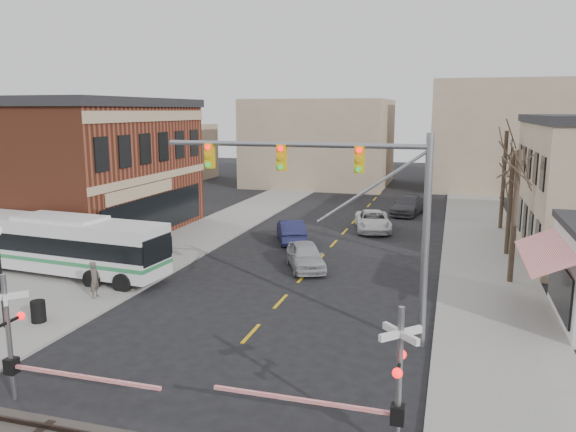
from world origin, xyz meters
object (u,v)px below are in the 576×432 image
object	(u,v)px
car_a	(305,256)
car_d	(408,205)
transit_bus	(62,244)
car_b	(291,231)
pedestrian_far	(74,260)
rr_crossing_east	(382,381)
trash_bin	(38,311)
car_c	(373,221)
traffic_signal_mast	(350,192)
rr_crossing_west	(21,341)
pedestrian_near	(95,280)

from	to	relation	value
car_a	car_d	world-z (taller)	car_d
transit_bus	car_b	distance (m)	14.62
car_b	pedestrian_far	bearing A→B (deg)	30.70
transit_bus	rr_crossing_east	xyz separation A→B (m)	(18.36, -11.06, 0.21)
trash_bin	car_c	world-z (taller)	car_c
car_b	car_c	world-z (taller)	car_b
transit_bus	traffic_signal_mast	xyz separation A→B (m)	(16.17, -3.95, 4.00)
transit_bus	pedestrian_far	world-z (taller)	transit_bus
rr_crossing_west	car_a	size ratio (longest dim) A/B	1.26
traffic_signal_mast	car_d	xyz separation A→B (m)	(0.13, 27.70, -4.99)
traffic_signal_mast	car_b	distance (m)	17.12
rr_crossing_west	pedestrian_near	bearing A→B (deg)	112.58
car_a	car_c	size ratio (longest dim) A/B	0.85
car_b	pedestrian_near	xyz separation A→B (m)	(-5.54, -13.91, 0.21)
traffic_signal_mast	car_a	distance (m)	11.00
rr_crossing_east	car_d	size ratio (longest dim) A/B	1.06
car_d	pedestrian_near	world-z (taller)	pedestrian_near
trash_bin	car_a	size ratio (longest dim) A/B	0.20
trash_bin	pedestrian_near	size ratio (longest dim) A/B	0.53
traffic_signal_mast	car_d	world-z (taller)	traffic_signal_mast
rr_crossing_west	pedestrian_far	distance (m)	13.10
car_d	pedestrian_near	size ratio (longest dim) A/B	3.06
transit_bus	car_d	size ratio (longest dim) A/B	2.32
car_c	pedestrian_near	xyz separation A→B (m)	(-10.35, -19.11, 0.25)
car_b	pedestrian_near	distance (m)	14.98
transit_bus	car_a	xyz separation A→B (m)	(12.13, 4.98, -1.00)
car_d	traffic_signal_mast	bearing A→B (deg)	-79.06
pedestrian_near	pedestrian_far	distance (m)	3.98
traffic_signal_mast	rr_crossing_west	xyz separation A→B (m)	(-8.56, -7.63, -3.79)
car_c	car_d	bearing A→B (deg)	63.04
pedestrian_far	car_a	bearing A→B (deg)	-11.76
trash_bin	car_b	xyz separation A→B (m)	(5.92, 17.27, 0.20)
transit_bus	car_a	bearing A→B (deg)	22.33
car_a	pedestrian_far	world-z (taller)	pedestrian_far
rr_crossing_west	rr_crossing_east	world-z (taller)	same
transit_bus	car_b	bearing A→B (deg)	49.14
rr_crossing_west	pedestrian_near	world-z (taller)	rr_crossing_west
car_b	pedestrian_far	world-z (taller)	pedestrian_far
traffic_signal_mast	car_d	size ratio (longest dim) A/B	1.96
rr_crossing_east	car_b	distance (m)	23.81
car_b	traffic_signal_mast	bearing A→B (deg)	91.71
car_a	car_c	bearing A→B (deg)	54.74
traffic_signal_mast	car_a	xyz separation A→B (m)	(-4.04, 8.93, -5.00)
transit_bus	pedestrian_far	bearing A→B (deg)	-20.96
transit_bus	car_c	distance (m)	21.68
pedestrian_near	car_d	bearing A→B (deg)	-30.74
transit_bus	car_c	xyz separation A→B (m)	(14.34, 16.23, -1.02)
rr_crossing_west	trash_bin	distance (m)	6.81
transit_bus	car_c	bearing A→B (deg)	48.53
car_a	car_b	xyz separation A→B (m)	(-2.59, 6.05, 0.01)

